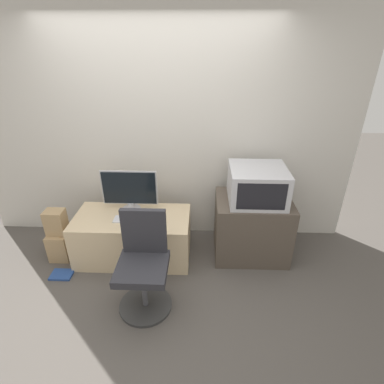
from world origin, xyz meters
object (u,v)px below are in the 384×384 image
(crt_tv, at_px, (257,185))
(book, at_px, (62,275))
(mouse, at_px, (150,220))
(main_monitor, at_px, (130,190))
(cardboard_box_lower, at_px, (61,244))
(keyboard, at_px, (129,219))
(office_chair, at_px, (144,267))

(crt_tv, xyz_separation_m, book, (-2.06, -0.47, -0.88))
(crt_tv, bearing_deg, book, -167.15)
(mouse, relative_size, book, 0.26)
(crt_tv, relative_size, book, 2.59)
(main_monitor, relative_size, cardboard_box_lower, 1.90)
(main_monitor, bearing_deg, mouse, -42.00)
(keyboard, relative_size, mouse, 5.49)
(keyboard, distance_m, office_chair, 0.68)
(keyboard, xyz_separation_m, office_chair, (0.26, -0.62, -0.11))
(office_chair, bearing_deg, main_monitor, 108.66)
(keyboard, relative_size, cardboard_box_lower, 1.01)
(office_chair, relative_size, book, 4.18)
(main_monitor, distance_m, office_chair, 0.95)
(office_chair, xyz_separation_m, cardboard_box_lower, (-1.08, 0.64, -0.26))
(main_monitor, distance_m, mouse, 0.41)
(book, bearing_deg, main_monitor, 37.17)
(office_chair, bearing_deg, keyboard, 112.95)
(keyboard, xyz_separation_m, book, (-0.70, -0.30, -0.52))
(office_chair, height_order, cardboard_box_lower, office_chair)
(crt_tv, distance_m, book, 2.29)
(crt_tv, bearing_deg, main_monitor, 177.92)
(cardboard_box_lower, height_order, book, cardboard_box_lower)
(main_monitor, relative_size, crt_tv, 1.05)
(main_monitor, xyz_separation_m, mouse, (0.25, -0.23, -0.23))
(main_monitor, xyz_separation_m, keyboard, (0.02, -0.22, -0.24))
(crt_tv, bearing_deg, cardboard_box_lower, -176.17)
(crt_tv, height_order, cardboard_box_lower, crt_tv)
(keyboard, bearing_deg, crt_tv, 6.99)
(mouse, distance_m, crt_tv, 1.19)
(main_monitor, height_order, office_chair, main_monitor)
(main_monitor, height_order, keyboard, main_monitor)
(crt_tv, distance_m, cardboard_box_lower, 2.30)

